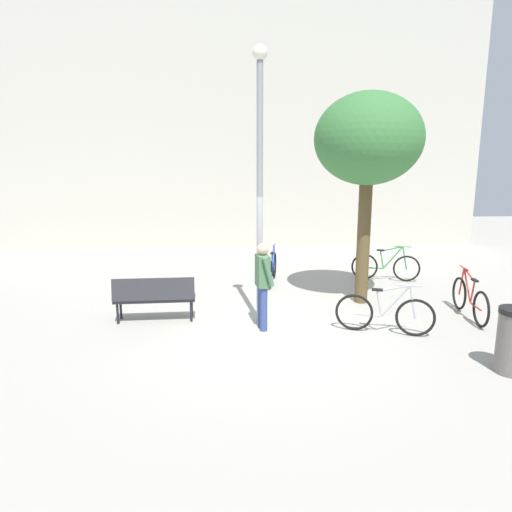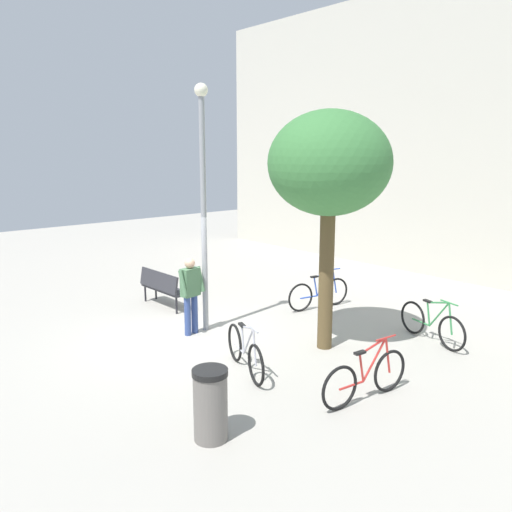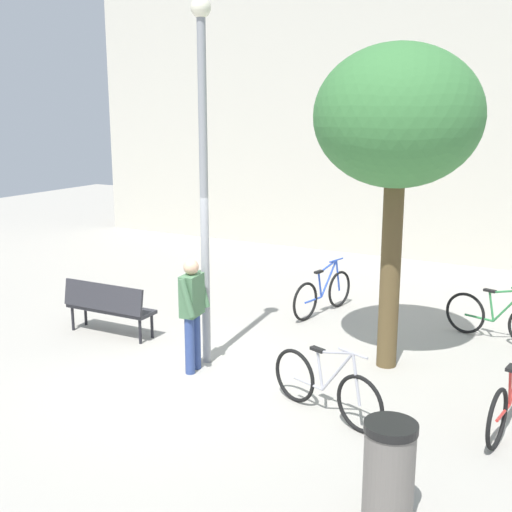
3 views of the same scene
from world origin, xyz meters
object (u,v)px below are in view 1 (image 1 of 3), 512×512
(lamppost, at_px, (260,166))
(park_bench, at_px, (154,295))
(bicycle_red, at_px, (469,299))
(bicycle_silver, at_px, (385,313))
(person_by_lamppost, at_px, (263,280))
(bicycle_green, at_px, (386,267))
(bicycle_blue, at_px, (273,268))
(plaza_tree, at_px, (368,141))

(lamppost, height_order, park_bench, lamppost)
(bicycle_red, bearing_deg, bicycle_silver, -160.18)
(person_by_lamppost, xyz_separation_m, bicycle_silver, (2.24, -0.40, -0.58))
(park_bench, bearing_deg, person_by_lamppost, -15.50)
(bicycle_green, relative_size, bicycle_blue, 0.98)
(plaza_tree, bearing_deg, park_bench, -167.96)
(plaza_tree, distance_m, bicycle_red, 3.92)
(person_by_lamppost, xyz_separation_m, plaza_tree, (2.40, 1.55, 2.63))
(park_bench, bearing_deg, bicycle_red, -2.20)
(bicycle_red, distance_m, bicycle_silver, 2.19)
(bicycle_red, height_order, bicycle_blue, same)
(lamppost, relative_size, person_by_lamppost, 3.12)
(plaza_tree, bearing_deg, bicycle_red, -32.56)
(bicycle_red, height_order, bicycle_silver, same)
(bicycle_red, height_order, bicycle_green, same)
(park_bench, height_order, plaza_tree, plaza_tree)
(person_by_lamppost, relative_size, bicycle_silver, 0.98)
(plaza_tree, relative_size, bicycle_blue, 2.60)
(plaza_tree, relative_size, bicycle_green, 2.64)
(bicycle_red, relative_size, bicycle_silver, 1.05)
(person_by_lamppost, distance_m, bicycle_red, 4.35)
(bicycle_silver, relative_size, bicycle_blue, 0.96)
(park_bench, bearing_deg, bicycle_green, 26.14)
(park_bench, height_order, bicycle_green, bicycle_green)
(bicycle_silver, bearing_deg, park_bench, 167.23)
(park_bench, xyz_separation_m, bicycle_green, (5.78, 2.84, -0.16))
(lamppost, distance_m, person_by_lamppost, 2.14)
(bicycle_silver, bearing_deg, lamppost, 160.58)
(bicycle_green, relative_size, bicycle_silver, 1.02)
(lamppost, bearing_deg, park_bench, 174.86)
(bicycle_red, bearing_deg, bicycle_green, 101.62)
(park_bench, relative_size, bicycle_red, 0.89)
(park_bench, height_order, bicycle_red, bicycle_red)
(plaza_tree, distance_m, bicycle_silver, 3.76)
(bicycle_green, bearing_deg, person_by_lamppost, -136.96)
(person_by_lamppost, bearing_deg, bicycle_red, 4.52)
(person_by_lamppost, bearing_deg, bicycle_blue, 80.36)
(bicycle_blue, bearing_deg, bicycle_red, -39.86)
(park_bench, relative_size, bicycle_silver, 0.94)
(bicycle_silver, bearing_deg, bicycle_blue, 113.36)
(lamppost, height_order, bicycle_blue, lamppost)
(lamppost, xyz_separation_m, person_by_lamppost, (0.03, -0.40, -2.10))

